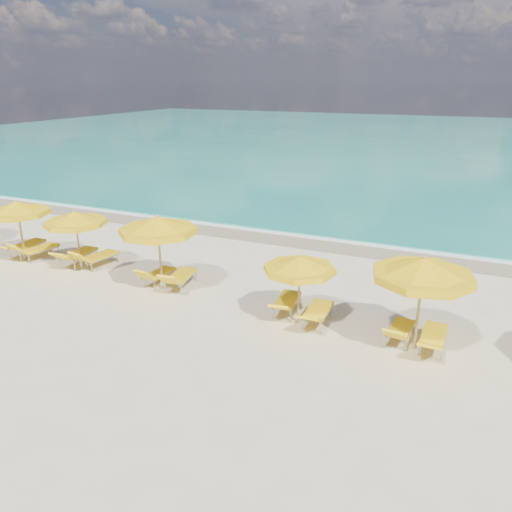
% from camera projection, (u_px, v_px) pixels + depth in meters
% --- Properties ---
extents(ground_plane, '(120.00, 120.00, 0.00)m').
position_uv_depth(ground_plane, '(237.00, 307.00, 15.68)').
color(ground_plane, beige).
extents(ocean, '(120.00, 80.00, 0.30)m').
position_uv_depth(ocean, '(421.00, 141.00, 56.95)').
color(ocean, '#167E6B').
rests_on(ocean, ground).
extents(wet_sand_band, '(120.00, 2.60, 0.01)m').
position_uv_depth(wet_sand_band, '(310.00, 240.00, 22.04)').
color(wet_sand_band, tan).
rests_on(wet_sand_band, ground).
extents(foam_line, '(120.00, 1.20, 0.03)m').
position_uv_depth(foam_line, '(316.00, 235.00, 22.73)').
color(foam_line, white).
rests_on(foam_line, ground).
extents(whitecap_near, '(14.00, 0.36, 0.05)m').
position_uv_depth(whitecap_near, '(269.00, 188.00, 32.59)').
color(whitecap_near, white).
rests_on(whitecap_near, ground).
extents(whitecap_far, '(18.00, 0.30, 0.05)m').
position_uv_depth(whitecap_far, '(502.00, 185.00, 33.25)').
color(whitecap_far, white).
rests_on(whitecap_far, ground).
extents(umbrella_1, '(2.58, 2.58, 2.41)m').
position_uv_depth(umbrella_1, '(17.00, 209.00, 19.10)').
color(umbrella_1, tan).
rests_on(umbrella_1, ground).
extents(umbrella_2, '(2.38, 2.38, 2.28)m').
position_uv_depth(umbrella_2, '(75.00, 219.00, 18.12)').
color(umbrella_2, tan).
rests_on(umbrella_2, ground).
extents(umbrella_3, '(3.22, 3.22, 2.62)m').
position_uv_depth(umbrella_3, '(158.00, 226.00, 16.27)').
color(umbrella_3, tan).
rests_on(umbrella_3, ground).
extents(umbrella_4, '(2.47, 2.47, 2.12)m').
position_uv_depth(umbrella_4, '(300.00, 265.00, 14.08)').
color(umbrella_4, tan).
rests_on(umbrella_4, ground).
extents(umbrella_5, '(2.99, 2.99, 2.63)m').
position_uv_depth(umbrella_5, '(423.00, 270.00, 12.51)').
color(umbrella_5, tan).
rests_on(umbrella_5, ground).
extents(lounger_1_left, '(0.75, 2.05, 0.74)m').
position_uv_depth(lounger_1_left, '(27.00, 249.00, 20.24)').
color(lounger_1_left, '#A5A8AD').
rests_on(lounger_1_left, ground).
extents(lounger_1_right, '(0.98, 1.98, 0.91)m').
position_uv_depth(lounger_1_right, '(38.00, 253.00, 19.76)').
color(lounger_1_right, '#A5A8AD').
rests_on(lounger_1_right, ground).
extents(lounger_2_left, '(0.81, 2.07, 0.85)m').
position_uv_depth(lounger_2_left, '(79.00, 258.00, 19.19)').
color(lounger_2_left, '#A5A8AD').
rests_on(lounger_2_left, ground).
extents(lounger_2_right, '(0.91, 1.97, 0.90)m').
position_uv_depth(lounger_2_right, '(99.00, 260.00, 18.94)').
color(lounger_2_right, '#A5A8AD').
rests_on(lounger_2_right, ground).
extents(lounger_3_left, '(0.68, 1.71, 0.83)m').
position_uv_depth(lounger_3_left, '(158.00, 278.00, 17.38)').
color(lounger_3_left, '#A5A8AD').
rests_on(lounger_3_left, ground).
extents(lounger_3_right, '(0.93, 2.00, 0.89)m').
position_uv_depth(lounger_3_right, '(180.00, 281.00, 17.03)').
color(lounger_3_right, '#A5A8AD').
rests_on(lounger_3_right, ground).
extents(lounger_4_left, '(0.83, 1.95, 0.75)m').
position_uv_depth(lounger_4_left, '(287.00, 306.00, 15.22)').
color(lounger_4_left, '#A5A8AD').
rests_on(lounger_4_left, ground).
extents(lounger_4_right, '(0.68, 1.94, 0.74)m').
position_uv_depth(lounger_4_right, '(317.00, 316.00, 14.55)').
color(lounger_4_right, '#A5A8AD').
rests_on(lounger_4_right, ground).
extents(lounger_5_left, '(0.70, 1.68, 0.76)m').
position_uv_depth(lounger_5_left, '(400.00, 334.00, 13.59)').
color(lounger_5_left, '#A5A8AD').
rests_on(lounger_5_left, ground).
extents(lounger_5_right, '(0.66, 1.94, 0.70)m').
position_uv_depth(lounger_5_right, '(433.00, 341.00, 13.18)').
color(lounger_5_right, '#A5A8AD').
rests_on(lounger_5_right, ground).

